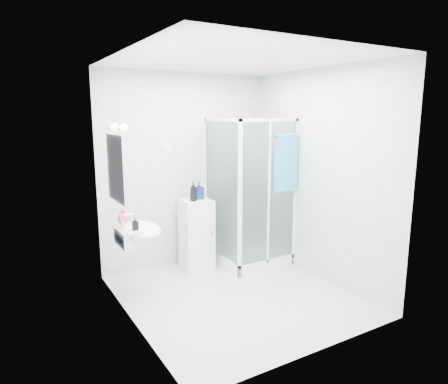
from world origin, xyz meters
TOP-DOWN VIEW (x-y plane):
  - room at (0.00, 0.00)m, footprint 2.40×2.60m
  - shower_enclosure at (0.67, 0.77)m, footprint 0.90×0.95m
  - wall_basin at (-0.99, 0.45)m, footprint 0.46×0.56m
  - mirror at (-1.19, 0.45)m, footprint 0.02×0.60m
  - vanity_lights at (-1.14, 0.45)m, footprint 0.10×0.40m
  - wall_hooks at (-0.25, 1.26)m, footprint 0.23×0.06m
  - storage_cabinet at (0.01, 1.00)m, footprint 0.42×0.43m
  - hand_towel at (0.99, 0.36)m, footprint 0.35×0.05m
  - shampoo_bottle_a at (-0.05, 0.96)m, footprint 0.12×0.12m
  - shampoo_bottle_b at (0.07, 1.03)m, footprint 0.12×0.12m
  - soap_dispenser_orange at (-1.08, 0.63)m, footprint 0.16×0.16m
  - soap_dispenser_black at (-1.06, 0.29)m, footprint 0.07×0.07m

SIDE VIEW (x-z plane):
  - shower_enclosure at x=0.67m, z-range -0.55..1.45m
  - storage_cabinet at x=0.01m, z-range 0.00..0.94m
  - wall_basin at x=-0.99m, z-range 0.62..0.97m
  - soap_dispenser_black at x=-1.06m, z-range 0.86..1.00m
  - soap_dispenser_orange at x=-1.08m, z-range 0.86..1.02m
  - shampoo_bottle_b at x=0.07m, z-range 0.94..1.18m
  - shampoo_bottle_a at x=-0.05m, z-range 0.94..1.20m
  - room at x=0.00m, z-range 0.00..2.60m
  - hand_towel at x=0.99m, z-range 1.09..1.83m
  - mirror at x=-1.19m, z-range 1.15..1.85m
  - wall_hooks at x=-0.25m, z-range 1.60..1.64m
  - vanity_lights at x=-1.14m, z-range 1.88..1.96m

